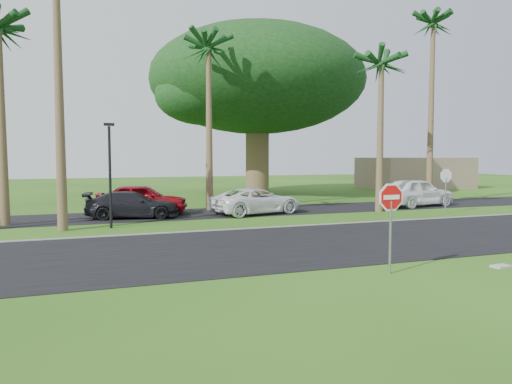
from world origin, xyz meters
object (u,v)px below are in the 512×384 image
object	(u,v)px
car_red	(142,199)
car_minivan	(256,201)
car_dark	(132,205)
car_pickup	(416,192)
stop_sign_near	(391,209)
stop_sign_far	(446,181)

from	to	relation	value
car_red	car_minivan	bearing A→B (deg)	-94.07
car_dark	car_pickup	size ratio (longest dim) A/B	0.90
stop_sign_near	car_dark	bearing A→B (deg)	109.49
car_pickup	car_dark	bearing A→B (deg)	78.86
stop_sign_near	car_minivan	xyz separation A→B (m)	(1.41, 14.21, -1.07)
stop_sign_near	car_dark	distance (m)	15.67
stop_sign_far	stop_sign_near	bearing A→B (deg)	43.73
stop_sign_far	car_dark	xyz separation A→B (m)	(-16.71, 3.74, -1.09)
stop_sign_near	car_red	size ratio (longest dim) A/B	0.54
car_dark	stop_sign_far	bearing A→B (deg)	-92.66
car_dark	car_minivan	bearing A→B (deg)	-84.60
car_minivan	car_dark	bearing A→B (deg)	71.95
car_red	car_dark	xyz separation A→B (m)	(-0.70, -1.44, -0.15)
car_minivan	car_pickup	xyz separation A→B (m)	(10.86, 0.30, 0.18)
car_minivan	stop_sign_near	bearing A→B (deg)	160.83
stop_sign_near	stop_sign_far	size ratio (longest dim) A/B	1.00
car_red	stop_sign_far	bearing A→B (deg)	-93.63
stop_sign_near	car_red	world-z (taller)	stop_sign_near
car_pickup	stop_sign_far	bearing A→B (deg)	157.28
stop_sign_far	car_dark	bearing A→B (deg)	-12.60
stop_sign_near	stop_sign_far	world-z (taller)	same
stop_sign_near	car_red	xyz separation A→B (m)	(-4.52, 16.17, -0.94)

